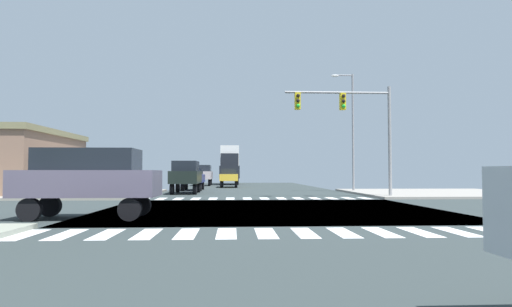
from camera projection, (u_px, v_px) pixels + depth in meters
The scene contains 13 objects.
ground at pixel (271, 210), 18.52m from camera, with size 90.00×90.00×0.05m.
sidewalk_corner_ne at pixel (438, 193), 31.18m from camera, with size 12.00×12.00×0.14m.
sidewalk_corner_nw at pixel (65, 194), 29.82m from camera, with size 12.00×12.00×0.14m.
crosswalk_near at pixel (285, 233), 11.23m from camera, with size 13.50×2.00×0.01m.
crosswalk_far at pixel (256, 198), 25.79m from camera, with size 13.50×2.00×0.01m.
traffic_signal_mast at pixel (350, 115), 26.61m from camera, with size 6.51×0.55×6.78m.
street_lamp at pixel (350, 122), 34.36m from camera, with size 1.78×0.32×9.25m.
suv_crossing_2 at pixel (203, 173), 50.41m from camera, with size 1.96×4.60×2.34m.
sedan_queued_2 at pixel (193, 177), 37.42m from camera, with size 1.80×4.30×1.88m.
suv_leading_3 at pixel (186, 174), 31.88m from camera, with size 1.96×4.60×2.34m.
sedan_trailing_3 at pixel (229, 176), 44.54m from camera, with size 1.80×4.30×1.88m.
suv_middle_4 at pixel (89, 177), 14.75m from camera, with size 4.60×1.96×2.34m.
box_truck_outer_1 at pixel (230, 164), 55.39m from camera, with size 2.40×7.20×4.85m.
Camera 1 is at (-1.59, -18.55, 1.56)m, focal length 30.84 mm.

